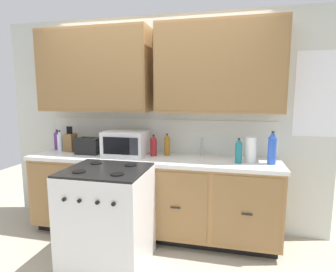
{
  "coord_description": "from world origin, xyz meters",
  "views": [
    {
      "loc": [
        0.86,
        -2.58,
        1.6
      ],
      "look_at": [
        0.21,
        0.27,
        1.17
      ],
      "focal_mm": 29.09,
      "sensor_mm": 36.0,
      "label": 1
    }
  ],
  "objects_px": {
    "stove_range": "(108,217)",
    "bottle_violet": "(57,140)",
    "toaster": "(89,146)",
    "bottle_teal": "(239,151)",
    "bottle_blue": "(272,148)",
    "knife_block": "(71,142)",
    "paper_towel_roll": "(250,150)",
    "microwave": "(126,143)",
    "bottle_red": "(154,146)",
    "bottle_amber": "(167,145)",
    "bottle_clear": "(60,141)"
  },
  "relations": [
    {
      "from": "stove_range",
      "to": "bottle_violet",
      "type": "xyz_separation_m",
      "value": [
        -1.05,
        0.79,
        0.58
      ]
    },
    {
      "from": "stove_range",
      "to": "toaster",
      "type": "bearing_deg",
      "value": 129.55
    },
    {
      "from": "bottle_teal",
      "to": "stove_range",
      "type": "bearing_deg",
      "value": -154.94
    },
    {
      "from": "bottle_teal",
      "to": "bottle_blue",
      "type": "distance_m",
      "value": 0.33
    },
    {
      "from": "bottle_teal",
      "to": "knife_block",
      "type": "bearing_deg",
      "value": 175.31
    },
    {
      "from": "bottle_teal",
      "to": "bottle_violet",
      "type": "distance_m",
      "value": 2.26
    },
    {
      "from": "stove_range",
      "to": "bottle_blue",
      "type": "relative_size",
      "value": 2.84
    },
    {
      "from": "paper_towel_roll",
      "to": "bottle_teal",
      "type": "xyz_separation_m",
      "value": [
        -0.12,
        -0.08,
        -0.0
      ]
    },
    {
      "from": "bottle_blue",
      "to": "stove_range",
      "type": "bearing_deg",
      "value": -158.71
    },
    {
      "from": "microwave",
      "to": "bottle_violet",
      "type": "distance_m",
      "value": 0.99
    },
    {
      "from": "toaster",
      "to": "bottle_red",
      "type": "bearing_deg",
      "value": 4.14
    },
    {
      "from": "bottle_amber",
      "to": "paper_towel_roll",
      "type": "bearing_deg",
      "value": -7.51
    },
    {
      "from": "stove_range",
      "to": "paper_towel_roll",
      "type": "bearing_deg",
      "value": 25.8
    },
    {
      "from": "toaster",
      "to": "bottle_teal",
      "type": "height_order",
      "value": "bottle_teal"
    },
    {
      "from": "bottle_red",
      "to": "bottle_clear",
      "type": "xyz_separation_m",
      "value": [
        -1.2,
        -0.01,
        0.01
      ]
    },
    {
      "from": "bottle_violet",
      "to": "bottle_clear",
      "type": "height_order",
      "value": "bottle_clear"
    },
    {
      "from": "microwave",
      "to": "stove_range",
      "type": "bearing_deg",
      "value": -84.23
    },
    {
      "from": "bottle_clear",
      "to": "bottle_blue",
      "type": "bearing_deg",
      "value": -2.23
    },
    {
      "from": "knife_block",
      "to": "bottle_red",
      "type": "distance_m",
      "value": 1.08
    },
    {
      "from": "microwave",
      "to": "bottle_amber",
      "type": "xyz_separation_m",
      "value": [
        0.47,
        0.09,
        -0.02
      ]
    },
    {
      "from": "knife_block",
      "to": "bottle_violet",
      "type": "height_order",
      "value": "knife_block"
    },
    {
      "from": "paper_towel_roll",
      "to": "bottle_clear",
      "type": "distance_m",
      "value": 2.26
    },
    {
      "from": "microwave",
      "to": "bottle_red",
      "type": "bearing_deg",
      "value": 5.33
    },
    {
      "from": "knife_block",
      "to": "bottle_red",
      "type": "relative_size",
      "value": 1.27
    },
    {
      "from": "toaster",
      "to": "paper_towel_roll",
      "type": "bearing_deg",
      "value": -0.05
    },
    {
      "from": "stove_range",
      "to": "bottle_teal",
      "type": "bearing_deg",
      "value": 25.06
    },
    {
      "from": "bottle_amber",
      "to": "bottle_red",
      "type": "xyz_separation_m",
      "value": [
        -0.14,
        -0.06,
        -0.0
      ]
    },
    {
      "from": "bottle_teal",
      "to": "bottle_violet",
      "type": "height_order",
      "value": "bottle_teal"
    },
    {
      "from": "microwave",
      "to": "knife_block",
      "type": "relative_size",
      "value": 1.55
    },
    {
      "from": "microwave",
      "to": "bottle_violet",
      "type": "bearing_deg",
      "value": 172.75
    },
    {
      "from": "bottle_teal",
      "to": "bottle_red",
      "type": "relative_size",
      "value": 1.06
    },
    {
      "from": "stove_range",
      "to": "bottle_amber",
      "type": "relative_size",
      "value": 3.76
    },
    {
      "from": "bottle_amber",
      "to": "bottle_clear",
      "type": "height_order",
      "value": "bottle_clear"
    },
    {
      "from": "knife_block",
      "to": "bottle_clear",
      "type": "height_order",
      "value": "knife_block"
    },
    {
      "from": "stove_range",
      "to": "bottle_clear",
      "type": "height_order",
      "value": "bottle_clear"
    },
    {
      "from": "knife_block",
      "to": "bottle_teal",
      "type": "bearing_deg",
      "value": -4.69
    },
    {
      "from": "bottle_amber",
      "to": "stove_range",
      "type": "bearing_deg",
      "value": -117.99
    },
    {
      "from": "stove_range",
      "to": "bottle_red",
      "type": "xyz_separation_m",
      "value": [
        0.26,
        0.7,
        0.57
      ]
    },
    {
      "from": "microwave",
      "to": "bottle_violet",
      "type": "relative_size",
      "value": 1.87
    },
    {
      "from": "stove_range",
      "to": "bottle_blue",
      "type": "xyz_separation_m",
      "value": [
        1.52,
        0.59,
        0.62
      ]
    },
    {
      "from": "stove_range",
      "to": "bottle_amber",
      "type": "height_order",
      "value": "bottle_amber"
    },
    {
      "from": "bottle_red",
      "to": "bottle_blue",
      "type": "relative_size",
      "value": 0.73
    },
    {
      "from": "knife_block",
      "to": "bottle_teal",
      "type": "xyz_separation_m",
      "value": [
        2.02,
        -0.17,
        0.01
      ]
    },
    {
      "from": "microwave",
      "to": "bottle_teal",
      "type": "bearing_deg",
      "value": -4.77
    },
    {
      "from": "bottle_clear",
      "to": "stove_range",
      "type": "bearing_deg",
      "value": -36.1
    },
    {
      "from": "knife_block",
      "to": "bottle_clear",
      "type": "distance_m",
      "value": 0.13
    },
    {
      "from": "bottle_violet",
      "to": "bottle_amber",
      "type": "bearing_deg",
      "value": -1.3
    },
    {
      "from": "bottle_teal",
      "to": "bottle_red",
      "type": "distance_m",
      "value": 0.95
    },
    {
      "from": "bottle_red",
      "to": "bottle_blue",
      "type": "distance_m",
      "value": 1.27
    },
    {
      "from": "bottle_violet",
      "to": "bottle_blue",
      "type": "relative_size",
      "value": 0.77
    }
  ]
}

